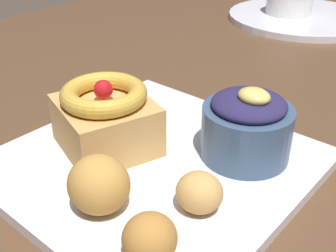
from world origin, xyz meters
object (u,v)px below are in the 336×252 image
(berry_ramekin, at_px, (247,126))
(fritter_back, at_px, (150,239))
(back_plate, at_px, (301,17))
(cake_slice, at_px, (106,118))
(front_plate, at_px, (155,164))
(fritter_middle, at_px, (199,192))
(fritter_front, at_px, (99,185))

(berry_ramekin, distance_m, fritter_back, 0.16)
(fritter_back, relative_size, back_plate, 0.13)
(cake_slice, distance_m, fritter_back, 0.15)
(fritter_back, xyz_separation_m, back_plate, (-0.20, 0.68, -0.02))
(berry_ramekin, xyz_separation_m, back_plate, (-0.18, 0.52, -0.04))
(berry_ramekin, bearing_deg, fritter_back, -83.04)
(front_plate, bearing_deg, fritter_middle, -21.47)
(fritter_front, distance_m, fritter_middle, 0.08)
(berry_ramekin, xyz_separation_m, fritter_front, (-0.05, -0.14, -0.01))
(back_plate, bearing_deg, fritter_front, -78.43)
(cake_slice, xyz_separation_m, back_plate, (-0.07, 0.60, -0.04))
(fritter_front, bearing_deg, back_plate, 101.57)
(fritter_front, height_order, fritter_back, fritter_front)
(back_plate, bearing_deg, fritter_middle, -72.16)
(fritter_back, bearing_deg, back_plate, 106.65)
(cake_slice, relative_size, fritter_back, 2.83)
(front_plate, bearing_deg, cake_slice, -164.41)
(fritter_middle, relative_size, back_plate, 0.13)
(fritter_front, bearing_deg, berry_ramekin, 71.67)
(cake_slice, relative_size, fritter_middle, 2.88)
(berry_ramekin, distance_m, fritter_front, 0.15)
(fritter_front, relative_size, fritter_back, 1.30)
(cake_slice, xyz_separation_m, fritter_back, (0.13, -0.08, -0.01))
(fritter_back, bearing_deg, fritter_front, 169.06)
(fritter_middle, bearing_deg, fritter_back, -85.30)
(front_plate, xyz_separation_m, fritter_middle, (0.08, -0.03, 0.02))
(berry_ramekin, bearing_deg, fritter_middle, -81.48)
(berry_ramekin, height_order, fritter_back, berry_ramekin)
(front_plate, distance_m, fritter_front, 0.09)
(front_plate, relative_size, back_plate, 0.92)
(berry_ramekin, distance_m, back_plate, 0.55)
(fritter_middle, height_order, back_plate, fritter_middle)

